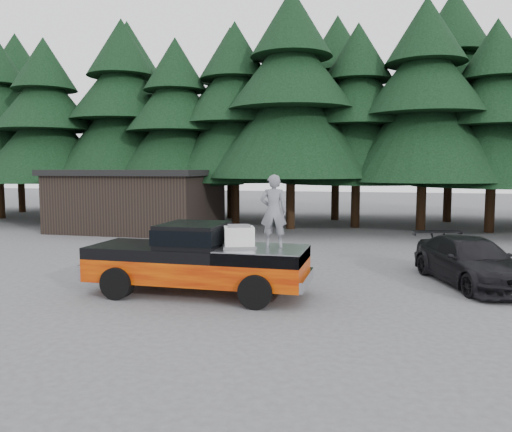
% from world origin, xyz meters
% --- Properties ---
extents(ground, '(120.00, 120.00, 0.00)m').
position_xyz_m(ground, '(0.00, 0.00, 0.00)').
color(ground, '#4B4B4D').
rests_on(ground, ground).
extents(pickup_truck, '(6.00, 2.04, 1.33)m').
position_xyz_m(pickup_truck, '(-0.86, -0.54, 0.67)').
color(pickup_truck, '#D25503').
rests_on(pickup_truck, ground).
extents(truck_cab, '(1.66, 1.90, 0.59)m').
position_xyz_m(truck_cab, '(-0.96, -0.54, 1.62)').
color(truck_cab, black).
rests_on(truck_cab, pickup_truck).
extents(air_compressor, '(0.93, 0.85, 0.52)m').
position_xyz_m(air_compressor, '(0.32, -0.61, 1.59)').
color(air_compressor, silver).
rests_on(air_compressor, pickup_truck).
extents(man_on_bed, '(0.75, 0.56, 1.89)m').
position_xyz_m(man_on_bed, '(1.17, -0.32, 2.28)').
color(man_on_bed, slate).
rests_on(man_on_bed, pickup_truck).
extents(parked_car, '(3.35, 5.06, 1.36)m').
position_xyz_m(parked_car, '(6.45, 2.47, 0.68)').
color(parked_car, black).
rests_on(parked_car, ground).
extents(utility_building, '(8.40, 6.40, 3.30)m').
position_xyz_m(utility_building, '(-9.00, 12.00, 1.67)').
color(utility_building, black).
rests_on(utility_building, ground).
extents(treeline, '(60.15, 16.05, 17.50)m').
position_xyz_m(treeline, '(0.42, 17.20, 7.72)').
color(treeline, black).
rests_on(treeline, ground).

